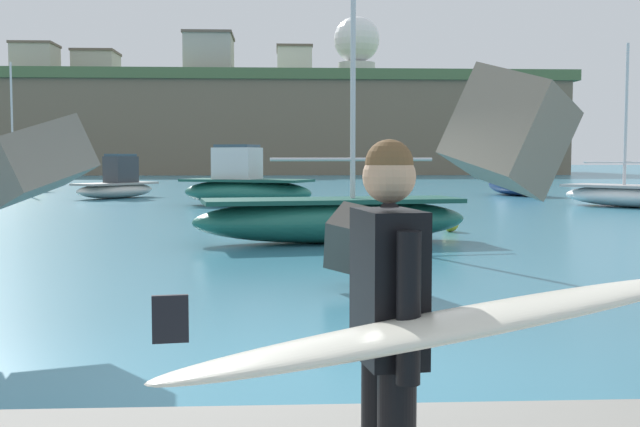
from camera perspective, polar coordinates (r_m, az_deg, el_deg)
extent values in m
plane|color=teal|center=(7.39, -0.02, -11.17)|extent=(400.00, 400.00, 0.00)
cube|color=slate|center=(9.45, -20.06, 3.46)|extent=(1.50, 1.35, 1.13)
cube|color=#4C4944|center=(11.66, 2.98, -1.97)|extent=(1.12, 1.27, 1.14)
cube|color=gray|center=(9.11, 13.62, 5.74)|extent=(1.70, 1.40, 1.57)
cube|color=black|center=(3.11, 4.98, -5.25)|extent=(0.28, 0.41, 0.60)
sphere|color=tan|center=(3.07, 5.03, 2.69)|extent=(0.21, 0.21, 0.21)
sphere|color=brown|center=(3.07, 5.04, 3.62)|extent=(0.19, 0.19, 0.19)
cylinder|color=black|center=(3.47, 3.96, -2.28)|extent=(0.17, 0.53, 0.41)
cylinder|color=black|center=(2.89, 6.43, -6.81)|extent=(0.09, 0.09, 0.56)
ellipsoid|color=silver|center=(2.87, 8.78, -8.13)|extent=(2.12, 0.68, 0.37)
cube|color=black|center=(2.67, -10.80, -7.52)|extent=(0.12, 0.04, 0.16)
ellipsoid|color=#1E6656|center=(31.74, -5.33, 1.51)|extent=(5.99, 4.34, 1.07)
cube|color=#164C41|center=(31.72, -5.34, 2.40)|extent=(5.51, 3.99, 0.10)
cube|color=silver|center=(31.91, -6.02, 3.63)|extent=(2.07, 1.89, 1.28)
cube|color=#334C5B|center=(31.91, -6.03, 4.88)|extent=(1.87, 1.70, 0.12)
ellipsoid|color=#EAC64C|center=(49.18, -21.09, 2.12)|extent=(5.07, 4.90, 1.00)
cube|color=#AF9539|center=(49.17, -21.10, 2.65)|extent=(4.66, 4.51, 0.10)
cylinder|color=silver|center=(49.56, -21.42, 6.45)|extent=(0.12, 0.12, 6.49)
cylinder|color=silver|center=(49.50, -21.35, 3.74)|extent=(2.36, 2.21, 0.08)
ellipsoid|color=beige|center=(38.89, -14.57, 1.62)|extent=(4.02, 4.78, 0.74)
cube|color=#9C9991|center=(38.88, -14.58, 2.11)|extent=(3.69, 4.40, 0.10)
cube|color=#33383D|center=(39.11, -14.23, 3.11)|extent=(1.63, 1.72, 1.26)
cube|color=#334C5B|center=(39.10, -14.25, 4.12)|extent=(1.46, 1.55, 0.12)
ellipsoid|color=white|center=(33.15, 21.82, 1.16)|extent=(5.37, 5.90, 0.85)
cube|color=#ACACAC|center=(33.14, 21.84, 1.83)|extent=(4.94, 5.43, 0.10)
cylinder|color=silver|center=(33.36, 21.29, 6.70)|extent=(0.12, 0.12, 5.56)
cylinder|color=silver|center=(33.31, 21.21, 3.47)|extent=(2.27, 2.76, 0.08)
ellipsoid|color=navy|center=(41.63, 14.01, 2.01)|extent=(2.98, 4.64, 1.07)
cube|color=navy|center=(41.62, 14.02, 2.69)|extent=(2.74, 4.27, 0.10)
cube|color=#B7B2A8|center=(41.88, 13.79, 3.38)|extent=(1.42, 1.55, 0.90)
cube|color=#334C5B|center=(41.88, 13.80, 4.08)|extent=(1.28, 1.39, 0.12)
ellipsoid|color=#1E6656|center=(18.01, 0.90, -0.52)|extent=(6.60, 2.88, 1.00)
cube|color=#164C41|center=(17.97, 0.90, 0.94)|extent=(6.07, 2.65, 0.10)
cylinder|color=silver|center=(18.22, 2.41, 11.46)|extent=(0.12, 0.12, 6.57)
cylinder|color=silver|center=(18.06, 2.39, 3.94)|extent=(3.79, 0.71, 0.08)
sphere|color=yellow|center=(20.95, 9.43, -0.70)|extent=(0.44, 0.44, 0.44)
sphere|color=yellow|center=(39.62, 19.26, 1.35)|extent=(0.44, 0.44, 0.44)
cube|color=#756651|center=(103.03, -7.39, 5.89)|extent=(81.37, 31.46, 10.54)
cube|color=#4C6B42|center=(103.38, -7.42, 9.14)|extent=(83.00, 32.09, 1.20)
cylinder|color=silver|center=(108.41, 2.66, 10.06)|extent=(5.00, 5.00, 3.03)
sphere|color=white|center=(108.99, 2.67, 12.46)|extent=(6.18, 6.18, 6.18)
cube|color=silver|center=(106.94, -1.88, 10.54)|extent=(4.47, 7.50, 4.53)
cube|color=#66564C|center=(107.24, -1.89, 11.83)|extent=(4.69, 7.88, 0.30)
cube|color=#B2ADA3|center=(103.84, -19.92, 10.31)|extent=(4.89, 4.81, 3.83)
cube|color=#66564C|center=(104.09, -19.95, 11.44)|extent=(5.13, 5.05, 0.30)
cube|color=#B2ADA3|center=(95.71, -8.02, 11.23)|extent=(5.43, 7.38, 4.40)
cube|color=#66564C|center=(96.04, -8.03, 12.63)|extent=(5.70, 7.75, 0.30)
cube|color=#B2ADA3|center=(107.78, -15.89, 10.11)|extent=(5.19, 6.01, 3.67)
cube|color=#66564C|center=(108.02, -15.91, 11.16)|extent=(5.45, 6.31, 0.30)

